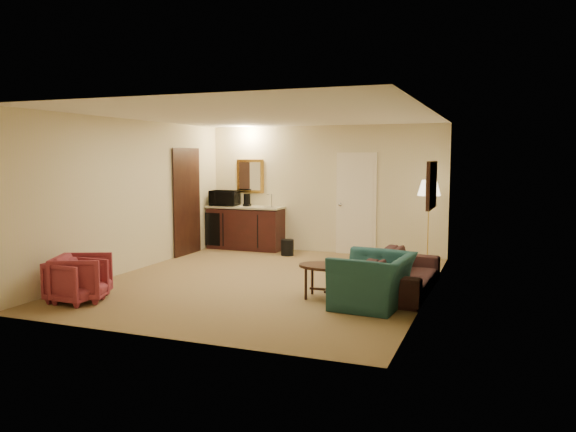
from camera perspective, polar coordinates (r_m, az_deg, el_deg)
name	(u,v)px	position (r m, az deg, el deg)	size (l,w,h in m)	color
ground	(267,281)	(8.96, -2.17, -6.62)	(6.00, 6.00, 0.00)	olive
room_walls	(279,171)	(9.50, -0.92, 4.54)	(5.02, 6.01, 2.61)	beige
wetbar_cabinet	(246,228)	(12.00, -4.32, -1.19)	(1.64, 0.58, 0.92)	#361311
sofa	(404,266)	(8.32, 11.70, -4.99)	(1.99, 0.58, 0.78)	black
teal_armchair	(373,271)	(7.45, 8.64, -5.60)	(1.07, 0.70, 0.94)	#1F4C4D
rose_chair_near	(82,275)	(8.22, -20.21, -5.67)	(0.68, 0.63, 0.70)	#9B323B
rose_chair_far	(76,279)	(8.15, -20.73, -6.01)	(0.62, 0.58, 0.64)	#9B323B
coffee_table	(328,282)	(7.86, 4.05, -6.67)	(0.82, 0.56, 0.47)	black
floor_lamp	(428,222)	(10.52, 14.06, -0.62)	(0.41, 0.41, 1.56)	gold
waste_bin	(287,247)	(11.22, -0.07, -3.22)	(0.26, 0.26, 0.32)	black
microwave	(224,196)	(12.11, -6.47, 1.99)	(0.59, 0.33, 0.40)	black
coffee_maker	(247,200)	(11.92, -4.18, 1.63)	(0.14, 0.14, 0.27)	black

